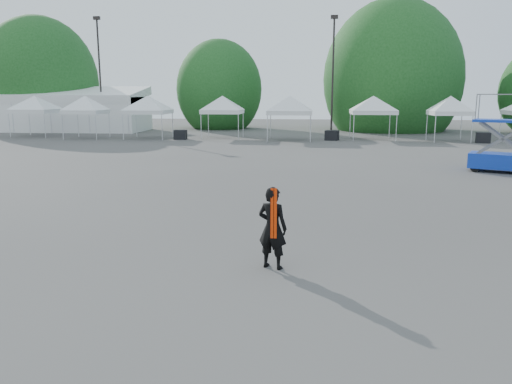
# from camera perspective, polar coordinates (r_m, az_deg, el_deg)

# --- Properties ---
(ground) EXTENTS (120.00, 120.00, 0.00)m
(ground) POSITION_cam_1_polar(r_m,az_deg,el_deg) (11.67, 1.09, -6.02)
(ground) COLOR #474442
(ground) RESTS_ON ground
(marquee) EXTENTS (15.00, 6.25, 4.23)m
(marquee) POSITION_cam_1_polar(r_m,az_deg,el_deg) (51.51, -20.90, 8.75)
(marquee) COLOR white
(marquee) RESTS_ON ground
(light_pole_west) EXTENTS (0.60, 0.25, 10.30)m
(light_pole_west) POSITION_cam_1_polar(r_m,az_deg,el_deg) (48.97, -17.44, 13.34)
(light_pole_west) COLOR black
(light_pole_west) RESTS_ON ground
(light_pole_east) EXTENTS (0.60, 0.25, 9.80)m
(light_pole_east) POSITION_cam_1_polar(r_m,az_deg,el_deg) (43.22, 8.78, 13.73)
(light_pole_east) COLOR black
(light_pole_east) RESTS_ON ground
(tree_far_w) EXTENTS (4.80, 4.80, 7.30)m
(tree_far_w) POSITION_cam_1_polar(r_m,az_deg,el_deg) (56.01, -23.44, 11.33)
(tree_far_w) COLOR #382314
(tree_far_w) RESTS_ON ground
(tree_mid_w) EXTENTS (4.16, 4.16, 6.33)m
(tree_mid_w) POSITION_cam_1_polar(r_m,az_deg,el_deg) (51.88, -4.21, 11.61)
(tree_mid_w) COLOR #382314
(tree_mid_w) RESTS_ON ground
(tree_mid_e) EXTENTS (5.12, 5.12, 7.79)m
(tree_mid_e) POSITION_cam_1_polar(r_m,az_deg,el_deg) (50.78, 15.29, 12.30)
(tree_mid_e) COLOR #382314
(tree_mid_e) RESTS_ON ground
(tent_a) EXTENTS (4.49, 4.49, 3.88)m
(tent_a) POSITION_cam_1_polar(r_m,az_deg,el_deg) (45.51, -23.97, 9.69)
(tent_a) COLOR silver
(tent_a) RESTS_ON ground
(tent_b) EXTENTS (4.05, 4.05, 3.88)m
(tent_b) POSITION_cam_1_polar(r_m,az_deg,el_deg) (41.94, -18.97, 9.99)
(tent_b) COLOR silver
(tent_b) RESTS_ON ground
(tent_c) EXTENTS (4.62, 4.62, 3.88)m
(tent_c) POSITION_cam_1_polar(r_m,az_deg,el_deg) (40.66, -12.29, 10.32)
(tent_c) COLOR silver
(tent_c) RESTS_ON ground
(tent_d) EXTENTS (4.41, 4.41, 3.88)m
(tent_d) POSITION_cam_1_polar(r_m,az_deg,el_deg) (40.23, -3.86, 10.54)
(tent_d) COLOR silver
(tent_d) RESTS_ON ground
(tent_e) EXTENTS (4.74, 4.74, 3.88)m
(tent_e) POSITION_cam_1_polar(r_m,az_deg,el_deg) (38.26, 3.90, 10.51)
(tent_e) COLOR silver
(tent_e) RESTS_ON ground
(tent_f) EXTENTS (4.73, 4.73, 3.88)m
(tent_f) POSITION_cam_1_polar(r_m,az_deg,el_deg) (40.09, 13.27, 10.27)
(tent_f) COLOR silver
(tent_f) RESTS_ON ground
(tent_g) EXTENTS (3.91, 3.91, 3.88)m
(tent_g) POSITION_cam_1_polar(r_m,az_deg,el_deg) (39.88, 21.35, 9.81)
(tent_g) COLOR silver
(tent_g) RESTS_ON ground
(man) EXTENTS (0.71, 0.59, 1.66)m
(man) POSITION_cam_1_polar(r_m,az_deg,el_deg) (9.92, 1.89, -4.10)
(man) COLOR black
(man) RESTS_ON ground
(scissor_lift) EXTENTS (2.99, 2.31, 3.46)m
(scissor_lift) POSITION_cam_1_polar(r_m,az_deg,el_deg) (24.81, 26.49, 6.03)
(scissor_lift) COLOR #0B449A
(scissor_lift) RESTS_ON ground
(crate_west) EXTENTS (0.95, 0.75, 0.73)m
(crate_west) POSITION_cam_1_polar(r_m,az_deg,el_deg) (39.28, -8.63, 6.49)
(crate_west) COLOR black
(crate_west) RESTS_ON ground
(crate_mid) EXTENTS (1.14, 1.00, 0.75)m
(crate_mid) POSITION_cam_1_polar(r_m,az_deg,el_deg) (38.53, 8.67, 6.42)
(crate_mid) COLOR black
(crate_mid) RESTS_ON ground
(crate_east) EXTENTS (1.10, 0.94, 0.75)m
(crate_east) POSITION_cam_1_polar(r_m,az_deg,el_deg) (39.58, 24.52, 5.67)
(crate_east) COLOR black
(crate_east) RESTS_ON ground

